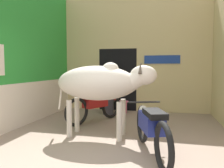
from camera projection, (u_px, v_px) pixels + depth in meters
wall_left_shopfront at (25, 52)px, 5.49m from camera, size 0.25×4.42×3.75m
wall_back_with_doorway at (129, 64)px, 7.38m from camera, size 4.72×0.93×3.75m
cow at (101, 83)px, 4.44m from camera, size 2.08×0.76×1.54m
motorcycle_near at (151, 127)px, 3.51m from camera, size 0.78×1.86×0.80m
motorcycle_far at (95, 105)px, 5.68m from camera, size 1.01×1.70×0.80m
shopkeeper_seated at (109, 95)px, 6.69m from camera, size 0.44×0.33×1.12m
plastic_stool at (123, 107)px, 6.82m from camera, size 0.32×0.32×0.38m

